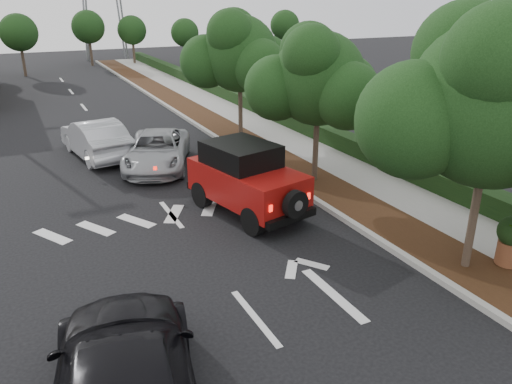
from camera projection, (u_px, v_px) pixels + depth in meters
ground at (255, 318)px, 10.62m from camera, size 120.00×120.00×0.00m
curb at (230, 146)px, 22.50m from camera, size 0.20×70.00×0.15m
planting_strip at (250, 144)px, 22.92m from camera, size 1.80×70.00×0.12m
sidewalk at (286, 139)px, 23.70m from camera, size 2.00×70.00×0.12m
hedge at (311, 128)px, 24.15m from camera, size 0.80×70.00×0.80m
transmission_tower at (108, 60)px, 53.16m from camera, size 7.00×4.00×28.00m
street_tree_near at (464, 269)px, 12.50m from camera, size 3.80×3.80×5.92m
street_tree_mid at (314, 182)px, 18.35m from camera, size 3.20×3.20×5.32m
street_tree_far at (241, 140)px, 23.77m from camera, size 3.40×3.40×5.62m
red_jeep at (243, 178)px, 15.50m from camera, size 2.71×4.49×2.20m
silver_suv_ahead at (157, 150)px, 19.74m from camera, size 4.02×5.48×1.38m
silver_sedan_oncoming at (96, 138)px, 20.97m from camera, size 2.39×5.07×1.61m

